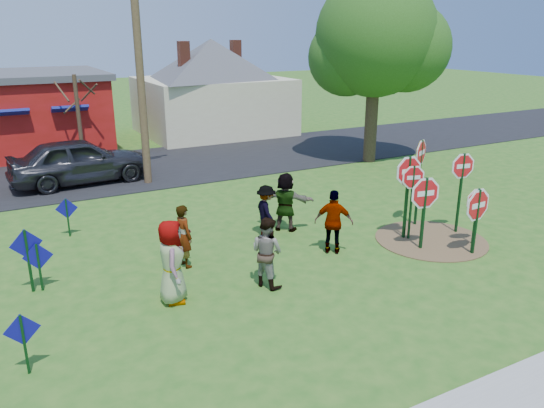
{
  "coord_description": "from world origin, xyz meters",
  "views": [
    {
      "loc": [
        -6.41,
        -11.45,
        5.83
      ],
      "look_at": [
        0.2,
        0.81,
        1.26
      ],
      "focal_mm": 35.0,
      "sensor_mm": 36.0,
      "label": 1
    }
  ],
  "objects": [
    {
      "name": "utility_pole",
      "position": [
        -1.07,
        8.94,
        5.12
      ],
      "size": [
        2.36,
        0.57,
        9.72
      ],
      "rotation": [
        0.0,
        0.0,
        0.19
      ],
      "color": "#4C3823",
      "rests_on": "ground"
    },
    {
      "name": "person_e",
      "position": [
        1.46,
        -0.39,
        0.9
      ],
      "size": [
        1.09,
        1.01,
        1.79
      ],
      "primitive_type": "imported",
      "rotation": [
        0.0,
        0.0,
        2.45
      ],
      "color": "#4F2C59",
      "rests_on": "ground"
    },
    {
      "name": "red_building",
      "position": [
        -5.5,
        17.99,
        1.97
      ],
      "size": [
        9.4,
        7.69,
        3.9
      ],
      "color": "maroon",
      "rests_on": "ground"
    },
    {
      "name": "blue_diamond_a",
      "position": [
        -6.41,
        -2.29,
        0.73
      ],
      "size": [
        0.61,
        0.06,
        1.19
      ],
      "rotation": [
        0.0,
        0.0,
        0.01
      ],
      "color": "#0F3717",
      "rests_on": "ground"
    },
    {
      "name": "person_d",
      "position": [
        0.4,
        1.55,
        0.79
      ],
      "size": [
        0.67,
        1.06,
        1.58
      ],
      "primitive_type": "imported",
      "rotation": [
        0.0,
        0.0,
        1.49
      ],
      "color": "#313136",
      "rests_on": "ground"
    },
    {
      "name": "stop_sign_c",
      "position": [
        5.62,
        -0.89,
        1.81
      ],
      "size": [
        1.02,
        0.2,
        2.59
      ],
      "rotation": [
        0.0,
        0.0,
        -0.18
      ],
      "color": "#0F3717",
      "rests_on": "ground"
    },
    {
      "name": "dirt_patch",
      "position": [
        4.5,
        -1.0,
        0.01
      ],
      "size": [
        3.2,
        3.2,
        0.03
      ],
      "primitive_type": "cylinder",
      "color": "brown",
      "rests_on": "ground"
    },
    {
      "name": "stop_sign_a",
      "position": [
        3.78,
        -1.33,
        1.49
      ],
      "size": [
        1.18,
        0.21,
        2.23
      ],
      "rotation": [
        0.0,
        0.0,
        -0.16
      ],
      "color": "#0F3717",
      "rests_on": "ground"
    },
    {
      "name": "ground",
      "position": [
        0.0,
        0.0,
        0.0
      ],
      "size": [
        120.0,
        120.0,
        0.0
      ],
      "primitive_type": "plane",
      "color": "#285E1B",
      "rests_on": "ground"
    },
    {
      "name": "suv",
      "position": [
        -3.42,
        10.12,
        0.94
      ],
      "size": [
        5.44,
        2.49,
        1.81
      ],
      "primitive_type": "imported",
      "rotation": [
        0.0,
        0.0,
        1.64
      ],
      "color": "#2C2C31",
      "rests_on": "road"
    },
    {
      "name": "stop_sign_b",
      "position": [
        3.98,
        -0.61,
        1.69
      ],
      "size": [
        0.9,
        0.27,
        2.34
      ],
      "rotation": [
        0.0,
        0.0,
        -0.28
      ],
      "color": "#0F3717",
      "rests_on": "ground"
    },
    {
      "name": "road",
      "position": [
        0.0,
        11.5,
        0.02
      ],
      "size": [
        120.0,
        7.5,
        0.04
      ],
      "primitive_type": "cube",
      "color": "black",
      "rests_on": "ground"
    },
    {
      "name": "leafy_tree",
      "position": [
        9.25,
        7.75,
        5.33
      ],
      "size": [
        5.83,
        5.32,
        8.29
      ],
      "color": "#382819",
      "rests_on": "ground"
    },
    {
      "name": "stop_sign_f",
      "position": [
        5.31,
        -1.8,
        1.23
      ],
      "size": [
        0.93,
        0.24,
        1.8
      ],
      "rotation": [
        0.0,
        0.0,
        -0.23
      ],
      "color": "#0F3717",
      "rests_on": "ground"
    },
    {
      "name": "person_c",
      "position": [
        -1.05,
        -1.25,
        0.86
      ],
      "size": [
        0.93,
        1.02,
        1.72
      ],
      "primitive_type": "imported",
      "rotation": [
        0.0,
        0.0,
        1.97
      ],
      "color": "brown",
      "rests_on": "ground"
    },
    {
      "name": "cream_house",
      "position": [
        5.5,
        18.0,
        2.92
      ],
      "size": [
        9.4,
        9.4,
        6.5
      ],
      "color": "beige",
      "rests_on": "ground"
    },
    {
      "name": "blue_diamond_d",
      "position": [
        -4.74,
        4.34,
        0.73
      ],
      "size": [
        0.62,
        0.1,
        1.19
      ],
      "rotation": [
        0.0,
        0.0,
        -0.14
      ],
      "color": "#0F3717",
      "rests_on": "ground"
    },
    {
      "name": "person_f",
      "position": [
        1.18,
        1.76,
        0.91
      ],
      "size": [
        1.6,
        1.53,
        1.81
      ],
      "primitive_type": "imported",
      "rotation": [
        0.0,
        0.0,
        2.4
      ],
      "color": "#215436",
      "rests_on": "ground"
    },
    {
      "name": "stop_sign_e",
      "position": [
        4.77,
        -2.27,
        1.3
      ],
      "size": [
        1.2,
        0.11,
        2.01
      ],
      "rotation": [
        0.0,
        0.0,
        0.07
      ],
      "color": "#0F3717",
      "rests_on": "ground"
    },
    {
      "name": "stop_sign_d",
      "position": [
        4.99,
        0.2,
        2.08
      ],
      "size": [
        0.96,
        0.51,
        2.86
      ],
      "rotation": [
        0.0,
        0.0,
        0.48
      ],
      "color": "#0F3717",
      "rests_on": "ground"
    },
    {
      "name": "stop_sign_g",
      "position": [
        3.91,
        -0.49,
        1.82
      ],
      "size": [
        1.17,
        0.08,
        2.63
      ],
      "rotation": [
        0.0,
        0.0,
        -0.04
      ],
      "color": "#0F3717",
      "rests_on": "ground"
    },
    {
      "name": "person_b",
      "position": [
        -2.41,
        0.72,
        0.83
      ],
      "size": [
        0.48,
        0.66,
        1.67
      ],
      "primitive_type": "imported",
      "rotation": [
        0.0,
        0.0,
        1.72
      ],
      "color": "teal",
      "rests_on": "ground"
    },
    {
      "name": "person_a",
      "position": [
        -3.28,
        -0.96,
        0.97
      ],
      "size": [
        0.85,
        1.08,
        1.94
      ],
      "primitive_type": "imported",
      "rotation": [
        0.0,
        0.0,
        1.29
      ],
      "color": "#445A92",
      "rests_on": "ground"
    },
    {
      "name": "blue_diamond_b",
      "position": [
        -6.05,
        1.07,
        0.98
      ],
      "size": [
        0.72,
        0.13,
        1.56
      ],
      "rotation": [
        0.0,
        0.0,
        0.16
      ],
      "color": "#0F3717",
      "rests_on": "ground"
    },
    {
      "name": "bare_tree_east",
      "position": [
        -2.79,
        13.44,
        2.6
      ],
      "size": [
        1.8,
        1.8,
        4.02
      ],
      "color": "#382819",
      "rests_on": "ground"
    },
    {
      "name": "blue_diamond_c",
      "position": [
        -5.84,
        1.02,
        0.74
      ],
      "size": [
        0.67,
        0.09,
        1.2
      ],
      "rotation": [
        0.0,
        0.0,
        -0.11
      ],
      "color": "#0F3717",
      "rests_on": "ground"
    }
  ]
}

